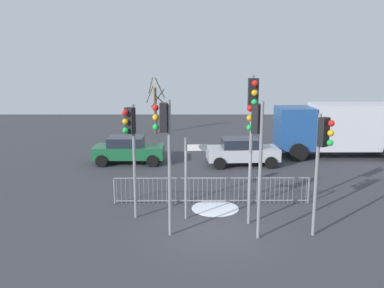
{
  "coord_description": "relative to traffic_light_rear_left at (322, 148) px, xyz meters",
  "views": [
    {
      "loc": [
        -0.78,
        -13.22,
        5.61
      ],
      "look_at": [
        -0.75,
        3.38,
        2.26
      ],
      "focal_mm": 39.25,
      "sensor_mm": 36.0,
      "label": 1
    }
  ],
  "objects": [
    {
      "name": "traffic_light_rear_left",
      "position": [
        0.0,
        0.0,
        0.0
      ],
      "size": [
        0.45,
        0.48,
        3.98
      ],
      "rotation": [
        0.0,
        0.0,
        3.8
      ],
      "color": "slate",
      "rests_on": "ground"
    },
    {
      "name": "traffic_light_foreground_left",
      "position": [
        -2.03,
        -0.01,
        0.3
      ],
      "size": [
        0.49,
        0.45,
        4.39
      ],
      "rotation": [
        0.0,
        0.0,
        0.92
      ],
      "color": "slate",
      "rests_on": "ground"
    },
    {
      "name": "traffic_light_mid_left",
      "position": [
        -4.88,
        0.14,
        0.31
      ],
      "size": [
        0.57,
        0.33,
        4.4
      ],
      "rotation": [
        0.0,
        0.0,
        1.53
      ],
      "color": "slate",
      "rests_on": "ground"
    },
    {
      "name": "ground_plane",
      "position": [
        -3.25,
        0.54,
        -2.91
      ],
      "size": [
        60.0,
        60.0,
        0.0
      ],
      "primitive_type": "plane",
      "color": "#38383D"
    },
    {
      "name": "bare_tree_left",
      "position": [
        -6.81,
        19.21,
        -0.87
      ],
      "size": [
        1.68,
        1.71,
        4.32
      ],
      "color": "#473828",
      "rests_on": "ground"
    },
    {
      "name": "car_silver_far",
      "position": [
        -1.35,
        9.35,
        -2.15
      ],
      "size": [
        3.9,
        2.13,
        1.47
      ],
      "rotation": [
        0.0,
        0.0,
        0.06
      ],
      "color": "#B2B5BA",
      "rests_on": "ground"
    },
    {
      "name": "delivery_truck",
      "position": [
        4.55,
        11.46,
        -1.18
      ],
      "size": [
        7.07,
        2.75,
        3.1
      ],
      "rotation": [
        0.0,
        0.0,
        3.15
      ],
      "color": "silver",
      "rests_on": "ground"
    },
    {
      "name": "direction_sign_post",
      "position": [
        -4.19,
        1.57,
        -1.26
      ],
      "size": [
        0.79,
        0.13,
        2.95
      ],
      "rotation": [
        0.0,
        0.0,
        0.09
      ],
      "color": "slate",
      "rests_on": "ground"
    },
    {
      "name": "car_green_near",
      "position": [
        -7.53,
        9.78,
        -2.15
      ],
      "size": [
        3.81,
        1.94,
        1.47
      ],
      "rotation": [
        0.0,
        0.0,
        0.01
      ],
      "color": "#195933",
      "rests_on": "ground"
    },
    {
      "name": "traffic_light_mid_right",
      "position": [
        -2.05,
        0.99,
        0.82
      ],
      "size": [
        0.33,
        0.57,
        5.12
      ],
      "rotation": [
        0.0,
        0.0,
        3.18
      ],
      "color": "slate",
      "rests_on": "ground"
    },
    {
      "name": "snow_patch_kerb",
      "position": [
        -3.14,
        2.59,
        -2.91
      ],
      "size": [
        1.81,
        1.81,
        0.01
      ],
      "primitive_type": "cylinder",
      "color": "silver",
      "rests_on": "ground"
    },
    {
      "name": "pedestrian_guard_railing",
      "position": [
        -3.25,
        3.16,
        -2.36
      ],
      "size": [
        7.73,
        0.13,
        1.07
      ],
      "rotation": [
        0.0,
        0.0,
        0.01
      ],
      "color": "slate",
      "rests_on": "ground"
    },
    {
      "name": "traffic_light_rear_right",
      "position": [
        -6.14,
        1.55,
        0.1
      ],
      "size": [
        0.43,
        0.51,
        4.11
      ],
      "rotation": [
        0.0,
        0.0,
        2.59
      ],
      "color": "slate",
      "rests_on": "ground"
    }
  ]
}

